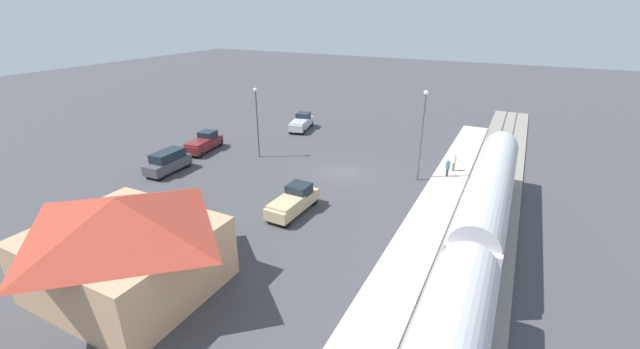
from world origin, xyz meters
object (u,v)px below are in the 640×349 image
pickup_silver (301,122)px  light_pole_near_platform (423,126)px  suv_charcoal (168,162)px  station_building (124,243)px  pedestrian_on_platform (448,167)px  pickup_tan (293,201)px  pedestrian_waiting_far (454,162)px  passenger_train (468,275)px  pickup_maroon (204,143)px  light_pole_lot_center (257,115)px

pickup_silver → light_pole_near_platform: size_ratio=0.65×
suv_charcoal → station_building: bearing=130.0°
pedestrian_on_platform → pickup_tan: bearing=52.0°
pedestrian_waiting_far → suv_charcoal: size_ratio=0.34×
pedestrian_on_platform → light_pole_near_platform: bearing=30.3°
station_building → pedestrian_waiting_far: (-14.00, -26.99, -1.82)m
station_building → pickup_silver: size_ratio=1.81×
passenger_train → pedestrian_on_platform: bearing=-77.3°
suv_charcoal → pickup_maroon: 6.79m
pedestrian_waiting_far → pickup_maroon: bearing=12.6°
station_building → pedestrian_on_platform: station_building is taller
station_building → light_pole_near_platform: (-11.20, -23.75, 2.30)m
pedestrian_waiting_far → suv_charcoal: (25.94, 12.74, -0.13)m
pedestrian_waiting_far → pickup_tan: (10.19, 14.45, -0.25)m
pickup_silver → pickup_maroon: same height
suv_charcoal → light_pole_lot_center: (-5.65, -7.88, 3.73)m
station_building → pedestrian_on_platform: (-13.71, -25.22, -1.82)m
light_pole_near_platform → suv_charcoal: bearing=22.3°
pedestrian_on_platform → suv_charcoal: (25.65, 10.96, -0.13)m
pickup_silver → suv_charcoal: bearing=76.9°
pedestrian_waiting_far → light_pole_lot_center: (20.29, 4.86, 3.59)m
suv_charcoal → passenger_train: bearing=164.9°
passenger_train → pickup_silver: (25.41, -27.62, -1.83)m
passenger_train → pickup_maroon: bearing=-25.3°
station_building → suv_charcoal: station_building is taller
pedestrian_waiting_far → pickup_silver: (21.41, -6.80, -0.25)m
pickup_silver → light_pole_lot_center: (-1.11, 11.66, 3.85)m
station_building → pickup_maroon: bearing=-57.7°
pickup_silver → light_pole_lot_center: light_pole_lot_center is taller
light_pole_near_platform → pickup_maroon: bearing=6.6°
station_building → light_pole_lot_center: 23.07m
passenger_train → pickup_maroon: (31.21, -14.75, -1.83)m
light_pole_near_platform → pedestrian_on_platform: bearing=-149.7°
suv_charcoal → pickup_maroon: bearing=-79.2°
pickup_maroon → light_pole_near_platform: size_ratio=0.65×
pickup_maroon → light_pole_near_platform: light_pole_near_platform is taller
light_pole_lot_center → pedestrian_on_platform: bearing=-171.2°
pedestrian_on_platform → pickup_silver: size_ratio=0.30×
pickup_tan → light_pole_near_platform: size_ratio=0.62×
pedestrian_on_platform → light_pole_lot_center: (20.00, 3.09, 3.59)m
suv_charcoal → pickup_maroon: (1.27, -6.67, -0.12)m
passenger_train → pedestrian_waiting_far: bearing=-79.1°
pedestrian_waiting_far → pickup_maroon: size_ratio=0.30×
pickup_tan → light_pole_lot_center: light_pole_lot_center is taller
station_building → pedestrian_on_platform: bearing=-118.5°
pedestrian_waiting_far → light_pole_lot_center: size_ratio=0.22×
station_building → pedestrian_waiting_far: bearing=-117.4°
pedestrian_on_platform → suv_charcoal: suv_charcoal is taller
pickup_tan → light_pole_near_platform: light_pole_near_platform is taller
passenger_train → pickup_tan: 15.66m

